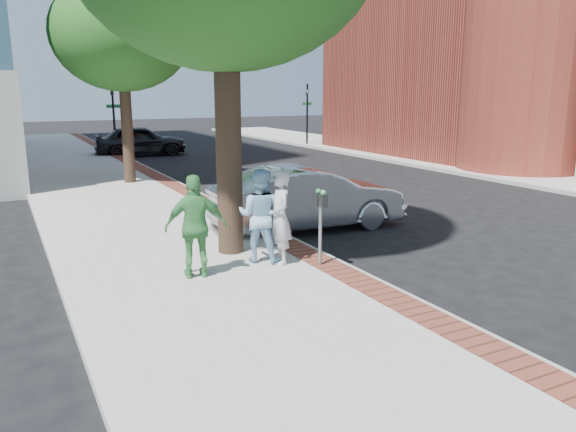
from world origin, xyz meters
TOP-DOWN VIEW (x-y plane):
  - ground at (0.00, 0.00)m, footprint 120.00×120.00m
  - sidewalk at (-1.50, 8.00)m, footprint 5.00×60.00m
  - brick_strip at (0.70, 8.00)m, footprint 0.60×60.00m
  - curb at (1.05, 8.00)m, footprint 0.10×60.00m
  - sidewalk_far at (14.50, 8.00)m, footprint 5.00×60.00m
  - church at (20.98, 13.13)m, footprint 19.00×16.00m
  - signal_near at (0.90, 22.00)m, footprint 0.70×0.15m
  - signal_far at (12.50, 22.00)m, footprint 0.70×0.15m
  - tree_far at (-0.50, 12.00)m, footprint 4.80×4.80m
  - parking_meter at (0.56, 0.24)m, footprint 0.12×0.32m
  - person_gray at (-0.06, 0.71)m, footprint 0.54×0.72m
  - person_officer at (-0.33, 1.02)m, footprint 1.12×1.10m
  - person_green at (-1.74, 0.67)m, footprint 1.15×0.66m
  - sedan_silver at (2.05, 3.34)m, footprint 4.88×1.85m
  - bg_car at (2.13, 21.63)m, footprint 4.92×2.49m

SIDE VIEW (x-z plane):
  - ground at x=0.00m, z-range 0.00..0.00m
  - sidewalk at x=-1.50m, z-range 0.00..0.15m
  - curb at x=1.05m, z-range 0.00..0.15m
  - sidewalk_far at x=14.50m, z-range 0.00..0.15m
  - brick_strip at x=0.70m, z-range 0.15..0.16m
  - sedan_silver at x=2.05m, z-range 0.00..1.59m
  - bg_car at x=2.13m, z-range 0.00..1.61m
  - person_gray at x=-0.06m, z-range 0.15..1.96m
  - person_officer at x=-0.33m, z-range 0.15..1.96m
  - person_green at x=-1.74m, z-range 0.15..2.00m
  - parking_meter at x=0.56m, z-range 0.47..1.94m
  - signal_near at x=0.90m, z-range 0.35..4.15m
  - signal_far at x=12.50m, z-range 0.35..4.15m
  - tree_far at x=-0.50m, z-range 1.73..8.87m
  - church at x=20.98m, z-range -2.94..17.46m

